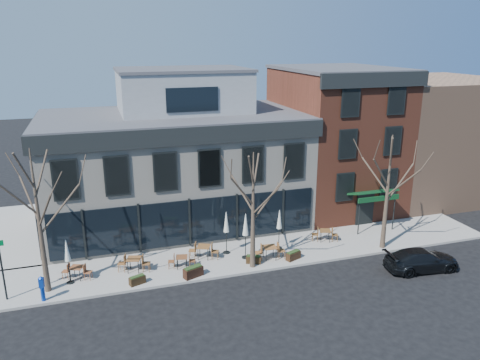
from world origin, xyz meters
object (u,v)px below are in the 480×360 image
object	(u,v)px
cafe_set_0	(77,271)
call_box	(42,288)
umbrella_0	(67,253)
parked_sedan	(422,260)

from	to	relation	value
cafe_set_0	call_box	bearing A→B (deg)	-131.17
cafe_set_0	umbrella_0	bearing A→B (deg)	-134.44
parked_sedan	call_box	distance (m)	21.40
parked_sedan	umbrella_0	world-z (taller)	umbrella_0
umbrella_0	cafe_set_0	bearing A→B (deg)	45.56
cafe_set_0	umbrella_0	distance (m)	1.48
cafe_set_0	parked_sedan	bearing A→B (deg)	-13.70
call_box	umbrella_0	xyz separation A→B (m)	(1.28, 1.51, 1.10)
call_box	cafe_set_0	distance (m)	2.53
parked_sedan	call_box	bearing A→B (deg)	87.45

